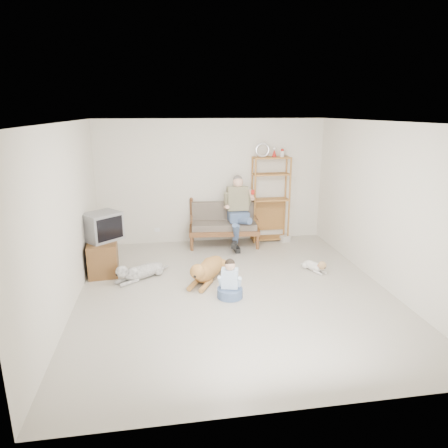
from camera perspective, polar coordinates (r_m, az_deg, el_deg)
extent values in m
plane|color=beige|center=(6.65, 1.50, -9.60)|extent=(5.50, 5.50, 0.00)
plane|color=silver|center=(6.00, 1.69, 14.36)|extent=(5.50, 5.50, 0.00)
plane|color=beige|center=(8.85, -1.66, 6.07)|extent=(5.00, 0.00, 5.00)
plane|color=beige|center=(3.66, 9.53, -8.73)|extent=(5.00, 0.00, 5.00)
plane|color=beige|center=(6.25, -21.59, 0.77)|extent=(0.00, 5.50, 5.50)
plane|color=beige|center=(7.07, 21.95, 2.40)|extent=(0.00, 5.50, 5.50)
cube|color=brown|center=(8.70, -0.02, -0.86)|extent=(1.56, 0.84, 0.10)
cube|color=#62564A|center=(8.67, -0.02, -0.14)|extent=(1.43, 0.72, 0.13)
cube|color=#62564A|center=(8.83, -0.26, 1.75)|extent=(1.39, 0.25, 0.45)
cylinder|color=brown|center=(8.85, -0.32, 3.11)|extent=(1.40, 0.18, 0.05)
cylinder|color=brown|center=(8.40, -4.43, -2.97)|extent=(0.07, 0.07, 0.30)
cylinder|color=brown|center=(8.88, -4.79, 0.26)|extent=(0.07, 0.07, 0.95)
cylinder|color=brown|center=(8.61, 4.90, -2.50)|extent=(0.07, 0.07, 0.30)
cylinder|color=brown|center=(9.08, 4.06, 0.63)|extent=(0.07, 0.07, 0.95)
cube|color=#556C9C|center=(8.63, 2.06, 1.13)|extent=(0.42, 0.40, 0.21)
cube|color=gray|center=(8.65, 1.95, 3.66)|extent=(0.44, 0.30, 0.55)
sphere|color=#D8A387|center=(8.55, 2.01, 6.02)|extent=(0.22, 0.22, 0.22)
sphere|color=#5E5853|center=(8.56, 1.99, 6.32)|extent=(0.20, 0.20, 0.20)
cylinder|color=#B11B12|center=(8.45, 4.14, 4.57)|extent=(0.07, 0.07, 0.09)
cube|color=#A26733|center=(8.83, 6.84, 9.40)|extent=(0.80, 0.33, 0.03)
torus|color=silver|center=(8.76, 5.53, 10.47)|extent=(0.32, 0.05, 0.32)
cone|color=#B11B12|center=(8.83, 7.19, 10.01)|extent=(0.11, 0.11, 0.17)
cylinder|color=#A26733|center=(8.74, 4.44, 3.22)|extent=(0.04, 0.04, 1.89)
cylinder|color=#A26733|center=(9.03, 3.99, 3.64)|extent=(0.04, 0.04, 1.89)
cylinder|color=#A26733|center=(8.95, 9.32, 3.35)|extent=(0.04, 0.04, 1.89)
cylinder|color=#A26733|center=(9.23, 8.74, 3.77)|extent=(0.04, 0.04, 1.89)
cube|color=silver|center=(9.16, 8.73, -2.06)|extent=(0.23, 0.20, 0.13)
cube|color=brown|center=(7.65, -16.85, -4.36)|extent=(0.57, 0.94, 0.60)
cube|color=brown|center=(7.49, -18.89, -5.00)|extent=(0.05, 0.40, 0.50)
cube|color=brown|center=(7.89, -18.38, -3.87)|extent=(0.05, 0.40, 0.50)
cube|color=slate|center=(7.51, -17.01, -0.32)|extent=(0.78, 0.76, 0.50)
cube|color=black|center=(7.31, -15.97, -0.67)|extent=(0.40, 0.35, 0.40)
cube|color=silver|center=(9.00, -9.51, -0.84)|extent=(0.12, 0.02, 0.08)
ellipsoid|color=#AD713C|center=(7.13, -2.07, -6.35)|extent=(0.79, 1.07, 0.32)
sphere|color=#AD713C|center=(6.86, -2.97, -7.10)|extent=(0.32, 0.32, 0.32)
sphere|color=#AD713C|center=(6.59, -3.81, -6.81)|extent=(0.25, 0.25, 0.25)
ellipsoid|color=#AD713C|center=(6.50, -4.19, -7.37)|extent=(0.18, 0.21, 0.10)
cylinder|color=#AD713C|center=(7.61, -0.70, -5.65)|extent=(0.10, 0.41, 0.05)
ellipsoid|color=#AD713C|center=(6.64, -4.43, -6.63)|extent=(0.09, 0.10, 0.12)
ellipsoid|color=#AD713C|center=(6.58, -3.01, -6.83)|extent=(0.09, 0.10, 0.12)
ellipsoid|color=white|center=(7.26, -11.33, -6.61)|extent=(0.81, 0.69, 0.24)
sphere|color=white|center=(7.14, -12.95, -6.97)|extent=(0.24, 0.24, 0.24)
sphere|color=white|center=(7.01, -14.40, -6.60)|extent=(0.21, 0.21, 0.21)
ellipsoid|color=white|center=(6.97, -15.05, -6.94)|extent=(0.17, 0.16, 0.08)
cylinder|color=white|center=(7.49, -8.75, -6.34)|extent=(0.21, 0.29, 0.04)
ellipsoid|color=white|center=(7.07, -14.55, -6.38)|extent=(0.08, 0.08, 0.10)
ellipsoid|color=white|center=(6.96, -13.94, -6.73)|extent=(0.08, 0.08, 0.10)
ellipsoid|color=silver|center=(7.63, 12.56, -5.83)|extent=(0.34, 0.46, 0.17)
sphere|color=silver|center=(7.55, 13.24, -6.04)|extent=(0.17, 0.17, 0.17)
sphere|color=#AA8355|center=(7.45, 13.85, -5.77)|extent=(0.15, 0.15, 0.15)
ellipsoid|color=#AA8355|center=(7.41, 14.21, -6.04)|extent=(0.10, 0.13, 0.06)
cylinder|color=silver|center=(7.79, 11.45, -5.70)|extent=(0.14, 0.14, 0.03)
cone|color=#AA8355|center=(7.41, 13.50, -5.50)|extent=(0.05, 0.05, 0.05)
cone|color=#AA8355|center=(7.48, 14.07, -5.33)|extent=(0.05, 0.05, 0.05)
torus|color=#B11B12|center=(7.47, 13.72, -5.80)|extent=(0.14, 0.14, 0.02)
cylinder|color=#556C9C|center=(6.43, 0.84, -9.78)|extent=(0.41, 0.41, 0.15)
cube|color=white|center=(6.35, 0.82, -7.75)|extent=(0.29, 0.23, 0.31)
sphere|color=#D8A387|center=(6.24, 0.86, -5.95)|extent=(0.17, 0.17, 0.17)
sphere|color=black|center=(6.24, 0.85, -5.68)|extent=(0.16, 0.16, 0.16)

